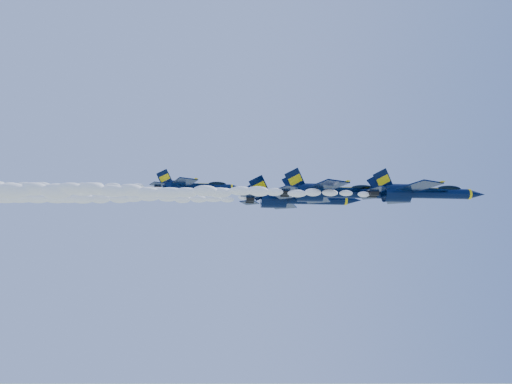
{
  "coord_description": "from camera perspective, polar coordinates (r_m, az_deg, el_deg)",
  "views": [
    {
      "loc": [
        -11.65,
        -79.06,
        133.44
      ],
      "look_at": [
        -5.12,
        0.07,
        153.03
      ],
      "focal_mm": 35.0,
      "sensor_mm": 36.0,
      "label": 1
    }
  ],
  "objects": [
    {
      "name": "jet_lead",
      "position": [
        76.88,
        18.18,
        -0.09
      ],
      "size": [
        17.64,
        14.47,
        6.56
      ],
      "color": "black"
    },
    {
      "name": "smoke_trail_jet_third",
      "position": [
        86.82,
        -20.07,
        -0.61
      ],
      "size": [
        56.61,
        2.69,
        2.42
      ],
      "primitive_type": "ellipsoid",
      "color": "white"
    },
    {
      "name": "jet_second",
      "position": [
        76.57,
        8.77,
        -0.02
      ],
      "size": [
        18.26,
        14.98,
        6.78
      ],
      "color": "black"
    },
    {
      "name": "jet_third",
      "position": [
        84.9,
        4.65,
        -0.77
      ],
      "size": [
        19.88,
        16.31,
        7.39
      ],
      "color": "black"
    },
    {
      "name": "smoke_trail_jet_fourth",
      "position": [
        104.76,
        -26.98,
        0.65
      ],
      "size": [
        56.61,
        2.33,
        2.1
      ],
      "primitive_type": "ellipsoid",
      "color": "white"
    },
    {
      "name": "smoke_trail_jet_second",
      "position": [
        76.63,
        -18.5,
        0.14
      ],
      "size": [
        56.61,
        2.47,
        2.23
      ],
      "primitive_type": "ellipsoid",
      "color": "white"
    },
    {
      "name": "smoke_trail_jet_lead",
      "position": [
        71.03,
        -9.51,
        0.09
      ],
      "size": [
        56.61,
        2.39,
        2.15
      ],
      "primitive_type": "ellipsoid",
      "color": "white"
    },
    {
      "name": "jet_fourth",
      "position": [
        97.07,
        -7.1,
        0.57
      ],
      "size": [
        17.21,
        14.12,
        6.4
      ],
      "color": "black"
    }
  ]
}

